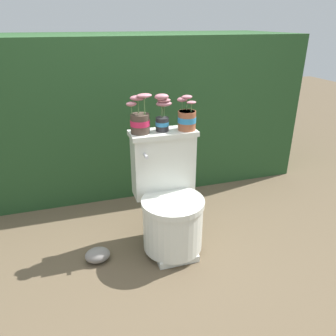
{
  "coord_description": "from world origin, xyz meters",
  "views": [
    {
      "loc": [
        -0.48,
        -1.67,
        1.4
      ],
      "look_at": [
        0.07,
        0.1,
        0.56
      ],
      "focal_mm": 35.0,
      "sensor_mm": 36.0,
      "label": 1
    }
  ],
  "objects_px": {
    "potted_plant_midleft": "(163,114)",
    "potted_plant_middle": "(187,118)",
    "garden_stone": "(98,255)",
    "toilet": "(170,204)",
    "potted_plant_left": "(140,119)"
  },
  "relations": [
    {
      "from": "potted_plant_midleft",
      "to": "garden_stone",
      "type": "relative_size",
      "value": 1.45
    },
    {
      "from": "potted_plant_left",
      "to": "potted_plant_middle",
      "type": "relative_size",
      "value": 1.15
    },
    {
      "from": "toilet",
      "to": "potted_plant_left",
      "type": "distance_m",
      "value": 0.57
    },
    {
      "from": "toilet",
      "to": "potted_plant_middle",
      "type": "xyz_separation_m",
      "value": [
        0.15,
        0.12,
        0.52
      ]
    },
    {
      "from": "potted_plant_left",
      "to": "potted_plant_midleft",
      "type": "xyz_separation_m",
      "value": [
        0.15,
        0.01,
        0.02
      ]
    },
    {
      "from": "toilet",
      "to": "potted_plant_middle",
      "type": "height_order",
      "value": "potted_plant_middle"
    },
    {
      "from": "toilet",
      "to": "potted_plant_left",
      "type": "height_order",
      "value": "potted_plant_left"
    },
    {
      "from": "potted_plant_left",
      "to": "garden_stone",
      "type": "height_order",
      "value": "potted_plant_left"
    },
    {
      "from": "potted_plant_middle",
      "to": "garden_stone",
      "type": "bearing_deg",
      "value": -167.2
    },
    {
      "from": "potted_plant_left",
      "to": "potted_plant_middle",
      "type": "xyz_separation_m",
      "value": [
        0.29,
        -0.02,
        -0.01
      ]
    },
    {
      "from": "potted_plant_middle",
      "to": "garden_stone",
      "type": "relative_size",
      "value": 1.34
    },
    {
      "from": "potted_plant_midleft",
      "to": "potted_plant_middle",
      "type": "xyz_separation_m",
      "value": [
        0.15,
        -0.03,
        -0.03
      ]
    },
    {
      "from": "potted_plant_middle",
      "to": "potted_plant_left",
      "type": "bearing_deg",
      "value": 176.04
    },
    {
      "from": "toilet",
      "to": "garden_stone",
      "type": "relative_size",
      "value": 4.89
    },
    {
      "from": "garden_stone",
      "to": "potted_plant_midleft",
      "type": "bearing_deg",
      "value": 19.52
    }
  ]
}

